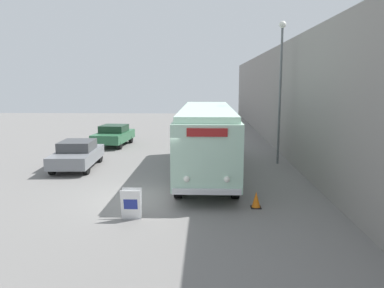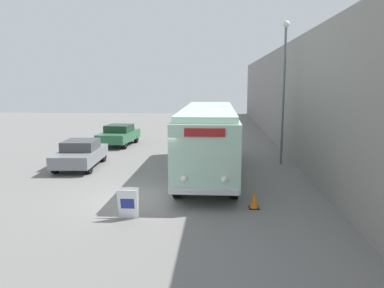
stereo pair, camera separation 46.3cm
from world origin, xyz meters
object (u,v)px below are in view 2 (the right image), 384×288
object	(u,v)px
parked_car_near	(81,154)
traffic_cone	(254,200)
sign_board	(128,204)
parked_car_mid	(119,135)
vintage_bus	(208,136)
streetlamp	(284,75)

from	to	relation	value
parked_car_near	traffic_cone	bearing A→B (deg)	-38.77
sign_board	parked_car_mid	world-z (taller)	parked_car_mid
sign_board	parked_car_near	bearing A→B (deg)	120.40
parked_car_near	vintage_bus	bearing A→B (deg)	-11.27
parked_car_mid	streetlamp	bearing A→B (deg)	-23.76
traffic_cone	parked_car_mid	bearing A→B (deg)	122.40
streetlamp	parked_car_near	world-z (taller)	streetlamp
parked_car_near	streetlamp	bearing A→B (deg)	4.31
parked_car_near	traffic_cone	xyz separation A→B (m)	(8.34, -5.93, -0.43)
streetlamp	parked_car_mid	distance (m)	12.32
parked_car_mid	vintage_bus	bearing A→B (deg)	-46.21
sign_board	traffic_cone	bearing A→B (deg)	16.52
sign_board	parked_car_near	size ratio (longest dim) A/B	0.23
parked_car_near	parked_car_mid	world-z (taller)	parked_car_mid
streetlamp	traffic_cone	world-z (taller)	streetlamp
traffic_cone	parked_car_near	bearing A→B (deg)	144.58
vintage_bus	parked_car_mid	bearing A→B (deg)	129.36
streetlamp	parked_car_mid	xyz separation A→B (m)	(-10.28, 5.51, -3.98)
parked_car_mid	traffic_cone	distance (m)	15.23
sign_board	traffic_cone	world-z (taller)	sign_board
vintage_bus	traffic_cone	distance (m)	5.52
streetlamp	parked_car_near	xyz separation A→B (m)	(-10.47, -1.41, -4.01)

